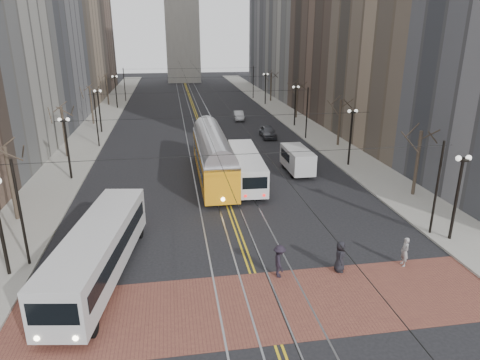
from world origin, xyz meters
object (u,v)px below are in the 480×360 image
object	(u,v)px
cargo_van	(297,161)
pedestrian_a	(340,256)
streetcar	(213,161)
sedan_silver	(239,116)
transit_bus	(99,253)
sedan_grey	(268,132)
pedestrian_b	(405,252)
pedestrian_d	(279,261)
rear_bus	(246,168)

from	to	relation	value
cargo_van	pedestrian_a	size ratio (longest dim) A/B	2.89
streetcar	sedan_silver	bearing A→B (deg)	76.48
transit_bus	pedestrian_a	xyz separation A→B (m)	(13.50, -1.50, -0.58)
sedan_silver	transit_bus	bearing A→B (deg)	-104.78
streetcar	cargo_van	size ratio (longest dim) A/B	2.80
sedan_grey	cargo_van	bearing A→B (deg)	-89.70
sedan_grey	transit_bus	bearing A→B (deg)	-115.78
cargo_van	pedestrian_b	size ratio (longest dim) A/B	3.06
pedestrian_a	pedestrian_d	bearing A→B (deg)	110.71
rear_bus	sedan_silver	distance (m)	29.90
pedestrian_a	transit_bus	bearing A→B (deg)	104.37
cargo_van	sedan_silver	world-z (taller)	cargo_van
streetcar	pedestrian_a	xyz separation A→B (m)	(5.49, -17.63, -0.84)
rear_bus	sedan_silver	world-z (taller)	rear_bus
transit_bus	sedan_grey	world-z (taller)	transit_bus
sedan_grey	pedestrian_b	bearing A→B (deg)	-86.66
pedestrian_b	sedan_grey	bearing A→B (deg)	-174.09
streetcar	cargo_van	world-z (taller)	streetcar
streetcar	pedestrian_d	distance (m)	17.75
streetcar	pedestrian_b	xyz separation A→B (m)	(9.50, -17.63, -0.90)
rear_bus	sedan_grey	distance (m)	18.28
streetcar	sedan_grey	size ratio (longest dim) A/B	3.39
streetcar	pedestrian_b	world-z (taller)	streetcar
streetcar	sedan_grey	world-z (taller)	streetcar
pedestrian_d	sedan_grey	bearing A→B (deg)	-8.07
rear_bus	sedan_grey	bearing A→B (deg)	73.76
sedan_silver	pedestrian_a	xyz separation A→B (m)	(-1.38, -45.57, 0.27)
sedan_silver	pedestrian_d	bearing A→B (deg)	-92.34
rear_bus	sedan_silver	size ratio (longest dim) A/B	2.58
rear_bus	sedan_grey	size ratio (longest dim) A/B	2.39
streetcar	pedestrian_b	distance (m)	20.04
sedan_silver	pedestrian_b	xyz separation A→B (m)	(2.63, -45.57, 0.21)
pedestrian_b	pedestrian_d	xyz separation A→B (m)	(-7.58, 0.00, 0.08)
pedestrian_d	pedestrian_b	bearing A→B (deg)	-86.42
cargo_van	pedestrian_d	xyz separation A→B (m)	(-6.39, -18.17, -0.22)
transit_bus	sedan_silver	distance (m)	46.52
cargo_van	pedestrian_a	bearing A→B (deg)	-99.06
streetcar	rear_bus	bearing A→B (deg)	-30.18
sedan_grey	pedestrian_d	distance (m)	33.94
streetcar	rear_bus	world-z (taller)	streetcar
cargo_van	pedestrian_d	bearing A→B (deg)	-109.64
pedestrian_a	pedestrian_b	xyz separation A→B (m)	(4.00, 0.00, -0.05)
transit_bus	rear_bus	xyz separation A→B (m)	(10.84, 14.46, -0.13)
sedan_grey	pedestrian_a	size ratio (longest dim) A/B	2.39
sedan_grey	pedestrian_a	distance (m)	33.40
sedan_grey	sedan_silver	distance (m)	12.48
pedestrian_a	pedestrian_d	size ratio (longest dim) A/B	0.97
cargo_van	sedan_silver	xyz separation A→B (m)	(-1.43, 27.41, -0.52)
sedan_grey	pedestrian_d	size ratio (longest dim) A/B	2.33
streetcar	sedan_grey	xyz separation A→B (m)	(8.77, 15.61, -1.03)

